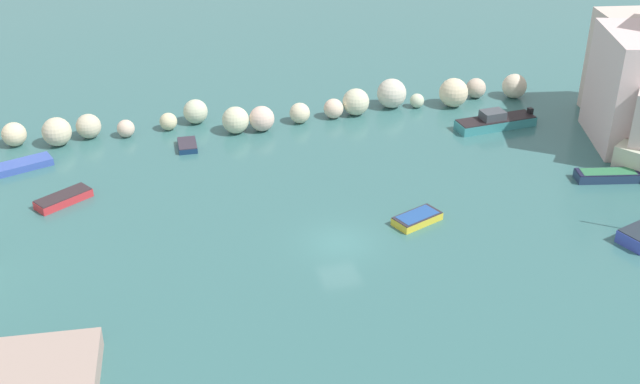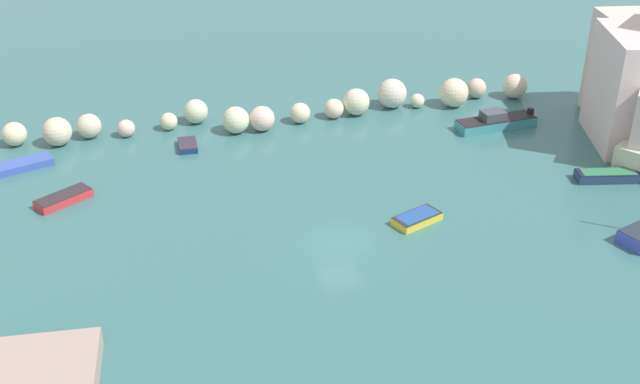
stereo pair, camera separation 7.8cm
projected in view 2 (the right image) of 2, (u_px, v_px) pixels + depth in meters
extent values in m
plane|color=#356767|center=(339.00, 243.00, 48.81)|extent=(160.00, 160.00, 0.00)
cube|color=beige|center=(640.00, 68.00, 63.96)|extent=(7.67, 6.96, 8.57)
sphere|color=beige|center=(14.00, 134.00, 60.74)|extent=(1.86, 1.86, 1.86)
sphere|color=beige|center=(57.00, 132.00, 60.70)|extent=(2.24, 2.24, 2.24)
sphere|color=beige|center=(89.00, 126.00, 61.99)|extent=(1.94, 1.94, 1.94)
sphere|color=beige|center=(126.00, 128.00, 62.26)|extent=(1.39, 1.39, 1.39)
sphere|color=beige|center=(169.00, 121.00, 63.44)|extent=(1.41, 1.41, 1.41)
sphere|color=beige|center=(196.00, 111.00, 64.49)|extent=(1.99, 1.99, 1.99)
sphere|color=beige|center=(236.00, 120.00, 62.76)|extent=(2.15, 2.15, 2.15)
sphere|color=beige|center=(262.00, 119.00, 63.16)|extent=(2.03, 2.03, 2.03)
sphere|color=beige|center=(300.00, 113.00, 64.60)|extent=(1.68, 1.68, 1.68)
sphere|color=beige|center=(334.00, 109.00, 65.46)|extent=(1.65, 1.65, 1.65)
sphere|color=beige|center=(356.00, 102.00, 65.95)|extent=(2.25, 2.25, 2.25)
sphere|color=beige|center=(392.00, 93.00, 67.28)|extent=(2.51, 2.51, 2.51)
sphere|color=beige|center=(417.00, 101.00, 67.52)|extent=(1.22, 1.22, 1.22)
sphere|color=beige|center=(454.00, 93.00, 67.47)|extent=(2.48, 2.48, 2.48)
sphere|color=beige|center=(476.00, 88.00, 69.38)|extent=(1.74, 1.74, 1.74)
sphere|color=beige|center=(515.00, 86.00, 69.26)|extent=(2.14, 2.14, 2.14)
cube|color=#A48C81|center=(11.00, 378.00, 37.35)|extent=(8.44, 5.65, 1.12)
cube|color=gold|center=(417.00, 219.00, 50.86)|extent=(3.52, 2.62, 0.49)
cube|color=#2C2831|center=(417.00, 215.00, 50.73)|extent=(3.45, 2.57, 0.06)
cube|color=#234C93|center=(417.00, 215.00, 50.72)|extent=(2.99, 2.23, 0.08)
cube|color=red|center=(64.00, 199.00, 53.13)|extent=(3.90, 3.19, 0.55)
cube|color=#2F2529|center=(63.00, 195.00, 52.99)|extent=(3.83, 3.13, 0.06)
cube|color=teal|center=(496.00, 123.00, 63.91)|extent=(6.76, 2.37, 0.75)
cube|color=black|center=(496.00, 119.00, 63.71)|extent=(6.62, 2.32, 0.06)
cube|color=#3F444C|center=(493.00, 115.00, 63.45)|extent=(1.96, 1.51, 0.74)
cube|color=black|center=(531.00, 111.00, 64.53)|extent=(0.40, 0.47, 0.50)
cube|color=#3955B4|center=(24.00, 164.00, 57.68)|extent=(4.22, 2.80, 0.52)
cube|color=navy|center=(188.00, 146.00, 60.64)|extent=(1.48, 2.42, 0.40)
cube|color=#312B37|center=(187.00, 143.00, 60.53)|extent=(1.45, 2.37, 0.06)
cube|color=navy|center=(608.00, 176.00, 55.93)|extent=(4.67, 2.26, 0.62)
cube|color=#1A1B36|center=(608.00, 172.00, 55.77)|extent=(4.58, 2.22, 0.06)
cube|color=#2D7047|center=(608.00, 172.00, 55.77)|extent=(3.97, 1.92, 0.08)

